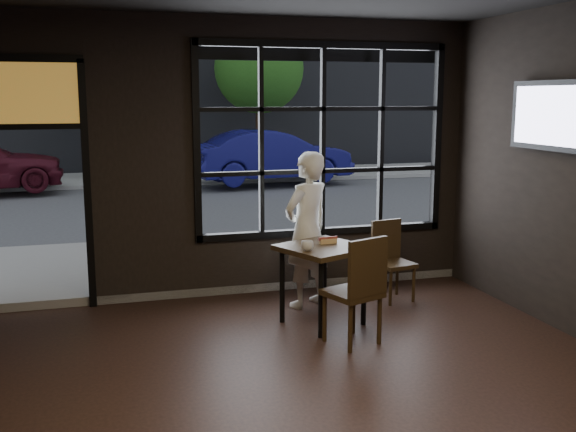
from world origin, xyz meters
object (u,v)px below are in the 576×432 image
object	(u,v)px
man	(307,230)
navy_car	(271,156)
cafe_table	(323,285)
chair_near	(352,289)

from	to	relation	value
man	navy_car	bearing A→B (deg)	-131.94
cafe_table	navy_car	world-z (taller)	navy_car
navy_car	cafe_table	bearing A→B (deg)	161.94
man	navy_car	world-z (taller)	man
man	chair_near	bearing A→B (deg)	63.42
chair_near	man	xyz separation A→B (m)	(-0.06, 1.22, 0.34)
chair_near	navy_car	size ratio (longest dim) A/B	0.25
cafe_table	chair_near	distance (m)	0.61
chair_near	cafe_table	bearing A→B (deg)	-102.27
cafe_table	man	distance (m)	0.77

